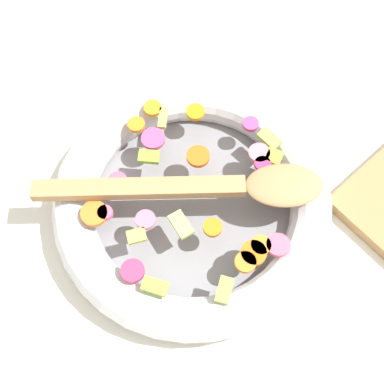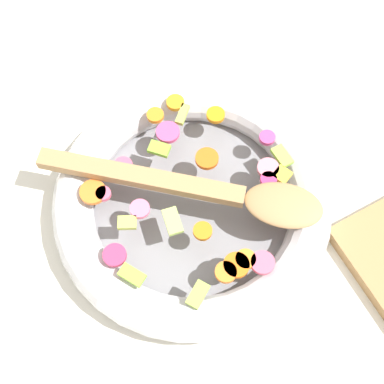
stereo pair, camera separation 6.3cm
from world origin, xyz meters
The scene contains 4 objects.
ground_plane centered at (0.00, 0.00, 0.00)m, with size 4.00×4.00×0.00m, color silver.
skillet centered at (0.00, 0.00, 0.02)m, with size 0.34×0.34×0.05m.
chopped_vegetables centered at (0.00, 0.00, 0.05)m, with size 0.26×0.26×0.01m.
wooden_spoon centered at (-0.01, -0.01, 0.06)m, with size 0.25×0.28×0.01m.
Camera 1 is at (-0.20, 0.18, 0.62)m, focal length 50.00 mm.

